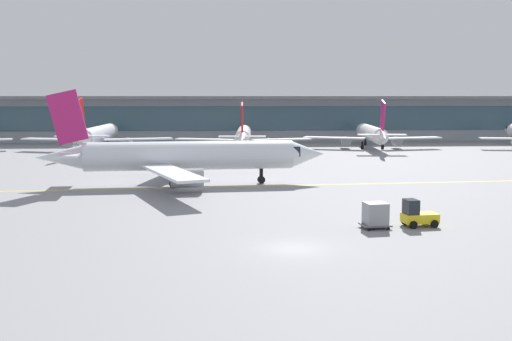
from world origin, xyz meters
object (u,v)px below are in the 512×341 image
at_px(gate_airplane_1, 98,135).
at_px(gate_airplane_3, 372,134).
at_px(gate_airplane_2, 243,135).
at_px(baggage_tug, 417,215).
at_px(taxiing_regional_jet, 186,157).
at_px(cargo_dolly_lead, 375,214).

xyz_separation_m(gate_airplane_1, gate_airplane_3, (49.50, 1.40, -0.13)).
bearing_deg(gate_airplane_2, baggage_tug, -167.46).
xyz_separation_m(taxiing_regional_jet, baggage_tug, (18.49, -22.61, -2.25)).
distance_m(gate_airplane_3, taxiing_regional_jet, 54.20).
bearing_deg(baggage_tug, gate_airplane_1, 111.62).
distance_m(gate_airplane_1, baggage_tug, 74.41).
bearing_deg(gate_airplane_1, gate_airplane_2, -87.79).
bearing_deg(gate_airplane_3, taxiing_regional_jet, 148.94).
relative_size(gate_airplane_1, taxiing_regional_jet, 0.90).
bearing_deg(gate_airplane_3, cargo_dolly_lead, 170.94).
xyz_separation_m(gate_airplane_2, cargo_dolly_lead, (7.02, -65.51, -1.56)).
relative_size(gate_airplane_2, taxiing_regional_jet, 0.83).
distance_m(gate_airplane_1, cargo_dolly_lead, 73.24).
bearing_deg(baggage_tug, taxiing_regional_jet, 121.86).
bearing_deg(baggage_tug, gate_airplane_3, 71.18).
xyz_separation_m(gate_airplane_1, baggage_tug, (36.10, -65.04, -1.95)).
xyz_separation_m(gate_airplane_1, taxiing_regional_jet, (17.61, -42.43, 0.30)).
height_order(taxiing_regional_jet, cargo_dolly_lead, taxiing_regional_jet).
bearing_deg(gate_airplane_2, gate_airplane_1, 93.60).
height_order(gate_airplane_3, taxiing_regional_jet, taxiing_regional_jet).
relative_size(gate_airplane_1, cargo_dolly_lead, 12.49).
bearing_deg(taxiing_regional_jet, gate_airplane_1, 108.34).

